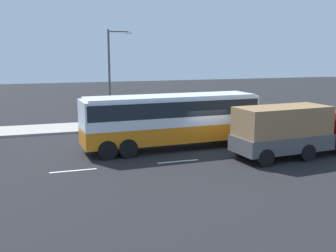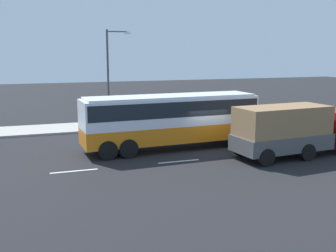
{
  "view_description": "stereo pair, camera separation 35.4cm",
  "coord_description": "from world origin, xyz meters",
  "views": [
    {
      "loc": [
        -10.02,
        -22.87,
        5.99
      ],
      "look_at": [
        -2.3,
        0.41,
        1.52
      ],
      "focal_mm": 43.53,
      "sensor_mm": 36.0,
      "label": 1
    },
    {
      "loc": [
        -10.35,
        -22.76,
        5.99
      ],
      "look_at": [
        -2.3,
        0.41,
        1.52
      ],
      "focal_mm": 43.53,
      "sensor_mm": 36.0,
      "label": 2
    }
  ],
  "objects": [
    {
      "name": "pedestrian_near_curb",
      "position": [
        -3.77,
        9.22,
        1.17
      ],
      "size": [
        0.32,
        0.32,
        1.75
      ],
      "rotation": [
        0.0,
        0.0,
        4.58
      ],
      "color": "#38334C",
      "rests_on": "sidewalk_curb"
    },
    {
      "name": "coach_bus",
      "position": [
        -2.0,
        0.75,
        2.09
      ],
      "size": [
        11.14,
        3.19,
        3.37
      ],
      "rotation": [
        0.0,
        0.0,
        0.04
      ],
      "color": "orange",
      "rests_on": "ground_plane"
    },
    {
      "name": "lane_centreline",
      "position": [
        -1.34,
        -2.28,
        0.0
      ],
      "size": [
        40.57,
        0.16,
        0.01
      ],
      "color": "white",
      "rests_on": "ground_plane"
    },
    {
      "name": "ground_plane",
      "position": [
        0.0,
        0.0,
        0.0
      ],
      "size": [
        120.0,
        120.0,
        0.0
      ],
      "primitive_type": "plane",
      "color": "black"
    },
    {
      "name": "street_lamp",
      "position": [
        -4.31,
        7.9,
        4.43
      ],
      "size": [
        1.84,
        0.24,
        7.49
      ],
      "color": "#47474C",
      "rests_on": "sidewalk_curb"
    },
    {
      "name": "sidewalk_curb",
      "position": [
        0.0,
        9.59,
        0.07
      ],
      "size": [
        80.0,
        4.0,
        0.15
      ],
      "primitive_type": "cube",
      "color": "#A8A399",
      "rests_on": "ground_plane"
    },
    {
      "name": "cargo_truck",
      "position": [
        4.2,
        -3.33,
        1.61
      ],
      "size": [
        8.02,
        3.19,
        2.97
      ],
      "rotation": [
        0.0,
        0.0,
        0.09
      ],
      "color": "red",
      "rests_on": "ground_plane"
    }
  ]
}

